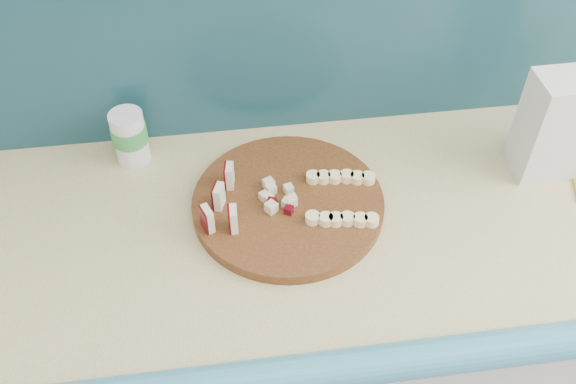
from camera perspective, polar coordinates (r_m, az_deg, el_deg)
The scene contains 8 objects.
kitchen_counter at distance 1.60m, azimuth 11.97°, elevation -12.31°, with size 2.20×0.63×0.91m.
backsplash at distance 1.30m, azimuth 13.15°, elevation 15.70°, with size 2.20×0.02×0.50m, color teal.
cutting_board at distance 1.19m, azimuth -0.00°, elevation -1.04°, with size 0.36×0.36×0.02m, color #3F1D0D.
apple_wedges at distance 1.15m, azimuth -5.90°, elevation -0.90°, with size 0.07×0.14×0.05m.
apple_chunks at distance 1.18m, azimuth -1.08°, elevation -0.39°, with size 0.05×0.06×0.02m.
banana_slices at distance 1.18m, azimuth 4.75°, elevation -0.45°, with size 0.15×0.15×0.02m.
flour_bag at distance 1.31m, azimuth 22.77°, elevation 5.48°, with size 0.13×0.09×0.22m, color silver.
canister at distance 1.30m, azimuth -13.89°, elevation 4.85°, with size 0.07×0.07×0.11m.
Camera 1 is at (-0.33, 0.73, 1.80)m, focal length 40.00 mm.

